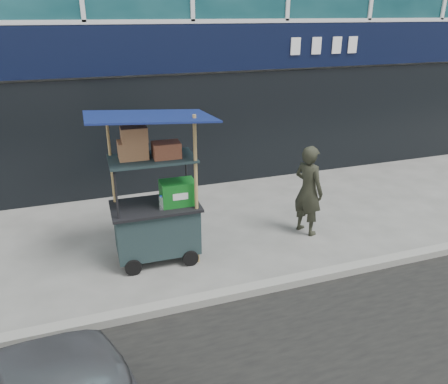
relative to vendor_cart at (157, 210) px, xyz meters
name	(u,v)px	position (x,y,z in m)	size (l,w,h in m)	color
ground	(271,280)	(1.38, -1.14, -0.82)	(80.00, 80.00, 0.00)	#5E5E59
curb	(277,284)	(1.38, -1.34, -0.76)	(80.00, 0.18, 0.12)	gray
vendor_cart	(157,210)	(0.00, 0.00, 0.00)	(1.75, 1.26, 2.34)	#192A2C
vendor_man	(308,190)	(2.59, 0.03, -0.04)	(0.57, 0.37, 1.56)	#27291E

